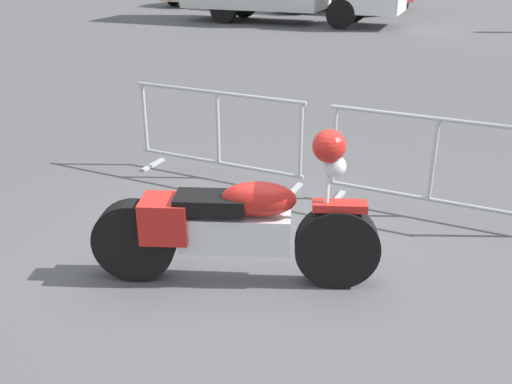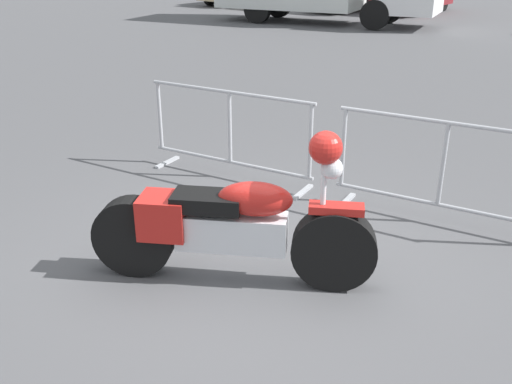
# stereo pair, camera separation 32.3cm
# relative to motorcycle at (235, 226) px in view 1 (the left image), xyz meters

# --- Properties ---
(ground_plane) EXTENTS (120.00, 120.00, 0.00)m
(ground_plane) POSITION_rel_motorcycle_xyz_m (0.05, 0.29, -0.51)
(ground_plane) COLOR #4C4C4F
(motorcycle) EXTENTS (2.26, 1.06, 1.33)m
(motorcycle) POSITION_rel_motorcycle_xyz_m (0.00, 0.00, 0.00)
(motorcycle) COLOR black
(motorcycle) RESTS_ON ground
(crowd_barrier_near) EXTENTS (2.17, 0.44, 1.07)m
(crowd_barrier_near) POSITION_rel_motorcycle_xyz_m (-1.23, 1.93, 0.04)
(crowd_barrier_near) COLOR #9EA0A5
(crowd_barrier_near) RESTS_ON ground
(crowd_barrier_far) EXTENTS (2.17, 0.44, 1.07)m
(crowd_barrier_far) POSITION_rel_motorcycle_xyz_m (1.23, 1.93, 0.04)
(crowd_barrier_far) COLOR #9EA0A5
(crowd_barrier_far) RESTS_ON ground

